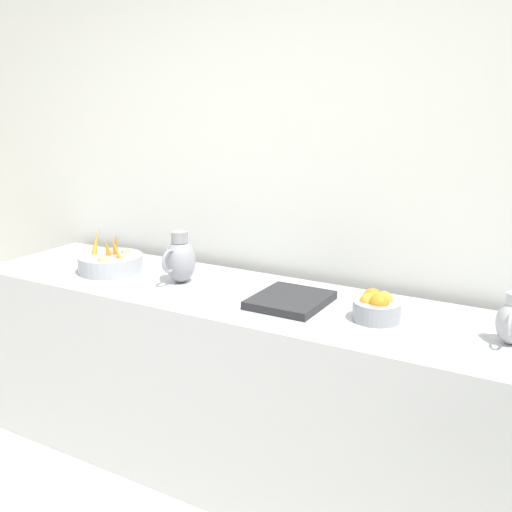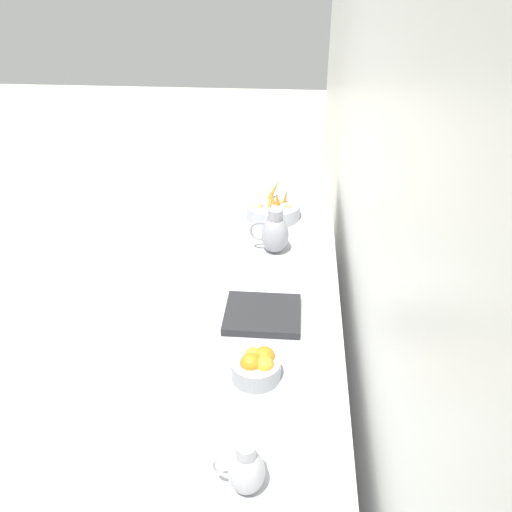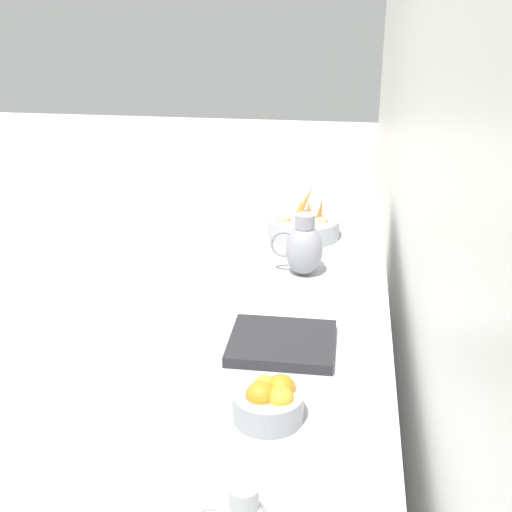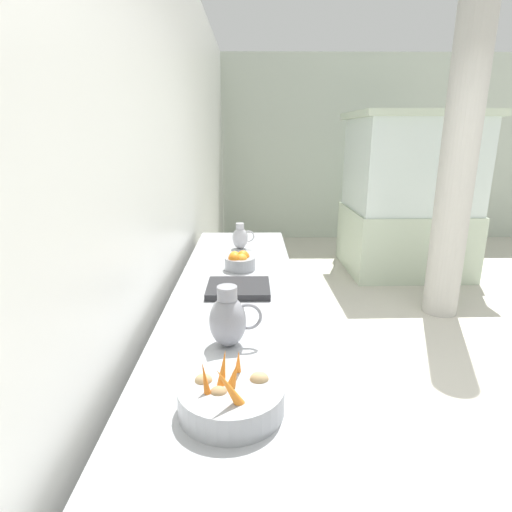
% 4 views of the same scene
% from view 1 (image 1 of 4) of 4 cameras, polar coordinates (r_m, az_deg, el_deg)
% --- Properties ---
extents(tile_wall_left, '(0.10, 9.36, 3.00)m').
position_cam_1_polar(tile_wall_left, '(2.77, 15.02, 8.27)').
color(tile_wall_left, silver).
rests_on(tile_wall_left, ground_plane).
extents(prep_counter, '(0.69, 3.10, 0.93)m').
position_cam_1_polar(prep_counter, '(2.85, 1.06, -12.98)').
color(prep_counter, '#ADAFB5').
rests_on(prep_counter, ground_plane).
extents(vegetable_colander, '(0.33, 0.33, 0.22)m').
position_cam_1_polar(vegetable_colander, '(3.15, -13.80, -0.60)').
color(vegetable_colander, '#9EA0A5').
rests_on(vegetable_colander, prep_counter).
extents(orange_bowl, '(0.19, 0.19, 0.12)m').
position_cam_1_polar(orange_bowl, '(2.45, 11.55, -4.77)').
color(orange_bowl, gray).
rests_on(orange_bowl, prep_counter).
extents(metal_pitcher_tall, '(0.21, 0.15, 0.25)m').
position_cam_1_polar(metal_pitcher_tall, '(2.89, -7.33, -0.35)').
color(metal_pitcher_tall, gray).
rests_on(metal_pitcher_tall, prep_counter).
extents(metal_pitcher_short, '(0.16, 0.12, 0.19)m').
position_cam_1_polar(metal_pitcher_short, '(2.35, 23.40, -5.77)').
color(metal_pitcher_short, '#A3A3A8').
rests_on(metal_pitcher_short, prep_counter).
extents(counter_sink_basin, '(0.34, 0.30, 0.04)m').
position_cam_1_polar(counter_sink_basin, '(2.59, 3.32, -4.26)').
color(counter_sink_basin, '#232326').
rests_on(counter_sink_basin, prep_counter).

